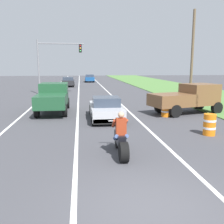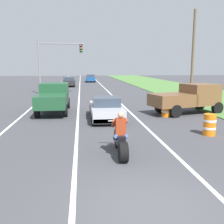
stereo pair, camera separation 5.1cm
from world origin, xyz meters
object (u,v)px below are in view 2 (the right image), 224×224
object	(u,v)px
pickup_truck_right_shoulder_brown	(188,97)
construction_barrel_nearest	(210,125)
construction_barrel_mid	(166,109)
pickup_truck_left_lane_dark_green	(53,97)
motorcycle_with_rider	(121,140)
distant_car_far_ahead	(69,82)
distant_car_further_ahead	(90,78)
traffic_light_mast_near	(54,58)
sports_car_silver	(106,109)

from	to	relation	value
pickup_truck_right_shoulder_brown	construction_barrel_nearest	world-z (taller)	pickup_truck_right_shoulder_brown
construction_barrel_nearest	construction_barrel_mid	world-z (taller)	same
pickup_truck_left_lane_dark_green	motorcycle_with_rider	bearing A→B (deg)	-70.39
construction_barrel_nearest	pickup_truck_right_shoulder_brown	bearing A→B (deg)	76.76
motorcycle_with_rider	pickup_truck_left_lane_dark_green	world-z (taller)	pickup_truck_left_lane_dark_green
construction_barrel_mid	distant_car_far_ahead	distance (m)	26.08
distant_car_further_ahead	traffic_light_mast_near	bearing A→B (deg)	-102.41
pickup_truck_left_lane_dark_green	construction_barrel_nearest	distance (m)	10.42
sports_car_silver	construction_barrel_mid	size ratio (longest dim) A/B	4.30
pickup_truck_left_lane_dark_green	construction_barrel_mid	xyz separation A→B (m)	(7.23, -2.37, -0.60)
sports_car_silver	distant_car_far_ahead	world-z (taller)	distant_car_far_ahead
sports_car_silver	construction_barrel_mid	xyz separation A→B (m)	(3.86, 0.29, -0.13)
motorcycle_with_rider	distant_car_far_ahead	world-z (taller)	motorcycle_with_rider
traffic_light_mast_near	distant_car_further_ahead	distance (m)	22.63
traffic_light_mast_near	distant_car_far_ahead	world-z (taller)	traffic_light_mast_near
pickup_truck_left_lane_dark_green	distant_car_further_ahead	bearing A→B (deg)	83.60
pickup_truck_left_lane_dark_green	traffic_light_mast_near	bearing A→B (deg)	95.16
construction_barrel_mid	construction_barrel_nearest	bearing A→B (deg)	-82.76
pickup_truck_right_shoulder_brown	sports_car_silver	bearing A→B (deg)	-167.78
motorcycle_with_rider	pickup_truck_left_lane_dark_green	xyz separation A→B (m)	(-3.27, 9.17, 0.51)
construction_barrel_nearest	construction_barrel_mid	distance (m)	4.55
sports_car_silver	distant_car_further_ahead	distance (m)	36.18
construction_barrel_mid	motorcycle_with_rider	bearing A→B (deg)	-120.25
pickup_truck_right_shoulder_brown	distant_car_further_ahead	xyz separation A→B (m)	(-5.33, 34.94, -0.33)
pickup_truck_left_lane_dark_green	traffic_light_mast_near	world-z (taller)	traffic_light_mast_near
construction_barrel_mid	distant_car_further_ahead	bearing A→B (deg)	95.52
motorcycle_with_rider	construction_barrel_mid	distance (m)	7.87
pickup_truck_right_shoulder_brown	construction_barrel_nearest	distance (m)	5.63
traffic_light_mast_near	construction_barrel_mid	xyz separation A→B (m)	(8.28, -14.02, -3.53)
distant_car_far_ahead	construction_barrel_mid	bearing A→B (deg)	-74.00
construction_barrel_mid	traffic_light_mast_near	bearing A→B (deg)	120.59
motorcycle_with_rider	traffic_light_mast_near	bearing A→B (deg)	101.72
sports_car_silver	distant_car_further_ahead	xyz separation A→B (m)	(0.39, 36.18, 0.14)
distant_car_far_ahead	motorcycle_with_rider	bearing A→B (deg)	-84.23
sports_car_silver	pickup_truck_left_lane_dark_green	xyz separation A→B (m)	(-3.37, 2.67, 0.48)
traffic_light_mast_near	construction_barrel_nearest	xyz separation A→B (m)	(8.86, -18.53, -3.53)
construction_barrel_nearest	distant_car_further_ahead	distance (m)	40.60
sports_car_silver	construction_barrel_mid	bearing A→B (deg)	4.35
pickup_truck_right_shoulder_brown	construction_barrel_nearest	bearing A→B (deg)	-103.24
pickup_truck_left_lane_dark_green	construction_barrel_nearest	world-z (taller)	pickup_truck_left_lane_dark_green
sports_car_silver	construction_barrel_mid	world-z (taller)	sports_car_silver
construction_barrel_nearest	construction_barrel_mid	bearing A→B (deg)	97.24
pickup_truck_right_shoulder_brown	motorcycle_with_rider	bearing A→B (deg)	-126.93
traffic_light_mast_near	construction_barrel_nearest	size ratio (longest dim) A/B	6.00
distant_car_far_ahead	distant_car_further_ahead	size ratio (longest dim) A/B	1.00
traffic_light_mast_near	construction_barrel_nearest	bearing A→B (deg)	-64.45
distant_car_far_ahead	sports_car_silver	bearing A→B (deg)	-82.53
construction_barrel_nearest	distant_car_further_ahead	xyz separation A→B (m)	(-4.04, 40.39, 0.27)
construction_barrel_nearest	construction_barrel_mid	size ratio (longest dim) A/B	1.00
pickup_truck_left_lane_dark_green	construction_barrel_mid	size ratio (longest dim) A/B	4.80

